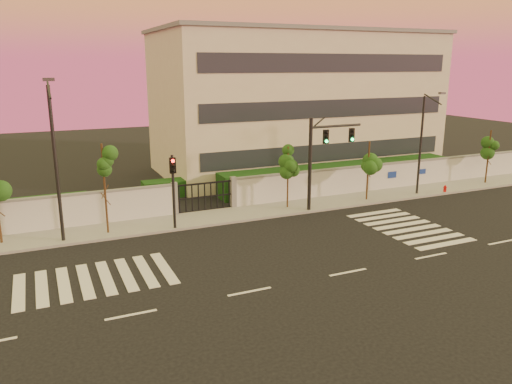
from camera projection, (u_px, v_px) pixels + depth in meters
ground at (348, 272)px, 23.24m from camera, size 120.00×120.00×0.00m
sidewalk at (256, 212)px, 32.50m from camera, size 60.00×3.00×0.15m
perimeter_wall at (249, 192)px, 33.62m from camera, size 60.00×0.36×2.20m
hedge_row at (247, 185)px, 36.53m from camera, size 41.00×4.25×1.80m
institutional_building at (296, 102)px, 44.70m from camera, size 24.40×12.40×12.25m
road_markings at (281, 251)px, 25.93m from camera, size 57.00×7.62×0.02m
street_tree_c at (104, 168)px, 27.41m from camera, size 1.40×1.12×5.24m
street_tree_d at (288, 163)px, 32.62m from camera, size 1.33×1.06×4.23m
street_tree_e at (369, 158)px, 34.52m from camera, size 1.50×1.19×4.26m
street_tree_f at (490, 145)px, 39.48m from camera, size 1.50×1.20×4.38m
traffic_signal_main at (321, 153)px, 32.12m from camera, size 3.88×0.39×6.13m
traffic_signal_secondary at (173, 183)px, 28.42m from camera, size 0.35×0.34×4.46m
streetlight_west at (55, 157)px, 25.76m from camera, size 0.53×2.12×8.80m
streetlight_east at (423, 141)px, 35.75m from camera, size 0.45×1.82×7.58m
fire_hydrant at (445, 190)px, 37.22m from camera, size 0.26×0.25×0.66m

